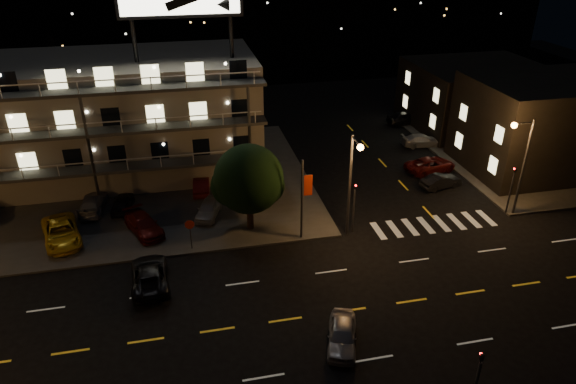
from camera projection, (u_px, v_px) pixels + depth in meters
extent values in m
plane|color=black|center=(252.00, 325.00, 29.86)|extent=(140.00, 140.00, 0.00)
cube|color=#353533|center=(57.00, 192.00, 44.51)|extent=(44.00, 24.00, 0.15)
cube|color=#353533|center=(510.00, 150.00, 52.82)|extent=(16.00, 24.00, 0.15)
cube|color=gray|center=(101.00, 120.00, 46.45)|extent=(28.00, 12.00, 10.00)
cube|color=gray|center=(90.00, 62.00, 44.03)|extent=(28.00, 12.00, 0.50)
cube|color=#353533|center=(96.00, 170.00, 41.33)|extent=(28.00, 1.80, 0.25)
cube|color=#353533|center=(89.00, 133.00, 39.85)|extent=(28.00, 1.80, 0.25)
cube|color=#353533|center=(81.00, 93.00, 38.37)|extent=(28.00, 1.80, 0.25)
cylinder|color=black|center=(134.00, 41.00, 42.12)|extent=(0.36, 0.36, 3.50)
cylinder|color=black|center=(231.00, 37.00, 43.64)|extent=(0.36, 0.36, 3.50)
cube|color=black|center=(545.00, 125.00, 47.42)|extent=(14.00, 10.00, 8.50)
cube|color=black|center=(475.00, 96.00, 58.17)|extent=(14.00, 12.00, 7.00)
cylinder|color=#2D2D30|center=(350.00, 187.00, 36.81)|extent=(0.20, 0.20, 8.00)
cylinder|color=#2D2D30|center=(357.00, 142.00, 34.36)|extent=(0.12, 1.80, 0.12)
sphere|color=orange|center=(360.00, 147.00, 33.71)|extent=(0.44, 0.44, 0.44)
cylinder|color=#2D2D30|center=(523.00, 169.00, 39.45)|extent=(0.20, 0.20, 8.00)
cylinder|color=#2D2D30|center=(524.00, 123.00, 37.55)|extent=(1.80, 0.12, 0.12)
sphere|color=orange|center=(514.00, 125.00, 37.44)|extent=(0.44, 0.44, 0.44)
cylinder|color=#2D2D30|center=(353.00, 211.00, 38.09)|extent=(0.14, 0.14, 3.60)
imported|color=black|center=(355.00, 184.00, 37.03)|extent=(0.20, 0.16, 1.00)
sphere|color=#FF0C0C|center=(356.00, 186.00, 36.97)|extent=(0.14, 0.14, 0.14)
imported|color=black|center=(483.00, 354.00, 22.30)|extent=(0.20, 0.16, 1.00)
sphere|color=#FF0C0C|center=(481.00, 354.00, 22.45)|extent=(0.14, 0.14, 0.14)
cylinder|color=#2D2D30|center=(510.00, 194.00, 40.55)|extent=(0.14, 0.14, 3.60)
imported|color=black|center=(516.00, 168.00, 39.49)|extent=(0.16, 0.20, 1.00)
sphere|color=#FF0C0C|center=(514.00, 169.00, 39.51)|extent=(0.14, 0.14, 0.14)
cylinder|color=#2D2D30|center=(302.00, 201.00, 36.61)|extent=(0.16, 0.16, 6.40)
cube|color=red|center=(308.00, 185.00, 36.14)|extent=(0.60, 0.04, 1.60)
cylinder|color=#2D2D30|center=(191.00, 237.00, 36.24)|extent=(0.08, 0.08, 2.20)
cylinder|color=red|center=(190.00, 225.00, 35.71)|extent=(0.91, 0.04, 0.91)
cylinder|color=black|center=(250.00, 214.00, 38.60)|extent=(0.50, 0.50, 2.38)
sphere|color=black|center=(249.00, 179.00, 37.23)|extent=(5.15, 5.15, 5.15)
sphere|color=black|center=(232.00, 185.00, 37.62)|extent=(3.17, 3.17, 3.17)
sphere|color=black|center=(265.00, 185.00, 37.27)|extent=(2.97, 2.97, 2.97)
imported|color=gold|center=(61.00, 232.00, 37.23)|extent=(3.69, 5.63, 1.44)
imported|color=#5C100D|center=(144.00, 225.00, 38.33)|extent=(3.47, 4.81, 1.29)
imported|color=#939297|center=(209.00, 208.00, 40.53)|extent=(2.69, 4.03, 1.27)
imported|color=#939297|center=(93.00, 203.00, 41.28)|extent=(2.09, 4.56, 1.29)
imported|color=black|center=(122.00, 203.00, 41.40)|extent=(1.90, 3.76, 1.23)
imported|color=#5C100D|center=(202.00, 185.00, 44.23)|extent=(1.65, 3.96, 1.28)
imported|color=black|center=(441.00, 181.00, 45.19)|extent=(3.98, 2.09, 1.25)
imported|color=#5C100D|center=(431.00, 165.00, 48.19)|extent=(5.28, 3.26, 1.36)
imported|color=#939297|center=(422.00, 140.00, 53.78)|extent=(4.42, 2.04, 1.25)
imported|color=black|center=(406.00, 118.00, 59.65)|extent=(4.49, 1.90, 1.52)
imported|color=#939297|center=(342.00, 334.00, 28.24)|extent=(2.75, 4.17, 1.32)
imported|color=black|center=(150.00, 275.00, 33.00)|extent=(2.56, 5.09, 1.38)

